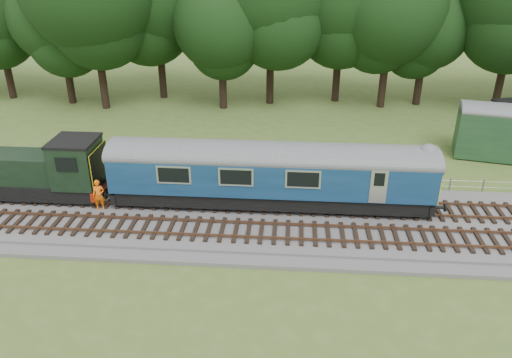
{
  "coord_description": "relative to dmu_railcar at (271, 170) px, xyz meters",
  "views": [
    {
      "loc": [
        2.14,
        -24.01,
        14.34
      ],
      "look_at": [
        0.16,
        1.4,
        2.0
      ],
      "focal_mm": 35.0,
      "sensor_mm": 36.0,
      "label": 1
    }
  ],
  "objects": [
    {
      "name": "shunter_loco",
      "position": [
        -13.93,
        0.0,
        -0.63
      ],
      "size": [
        8.91,
        2.6,
        3.38
      ],
      "color": "black",
      "rests_on": "ground"
    },
    {
      "name": "track_north",
      "position": [
        -0.99,
        -0.0,
        -2.19
      ],
      "size": [
        67.2,
        2.4,
        0.21
      ],
      "color": "black",
      "rests_on": "ballast"
    },
    {
      "name": "ballast",
      "position": [
        -0.99,
        -1.4,
        -2.43
      ],
      "size": [
        70.0,
        7.0,
        0.35
      ],
      "primitive_type": "cube",
      "color": "#4C4C4F",
      "rests_on": "ground"
    },
    {
      "name": "track_south",
      "position": [
        -0.99,
        -3.0,
        -2.19
      ],
      "size": [
        67.2,
        2.4,
        0.21
      ],
      "color": "black",
      "rests_on": "ballast"
    },
    {
      "name": "tree_line",
      "position": [
        -0.99,
        20.6,
        -2.61
      ],
      "size": [
        70.0,
        8.0,
        18.0
      ],
      "primitive_type": null,
      "color": "black",
      "rests_on": "ground"
    },
    {
      "name": "fence",
      "position": [
        -0.99,
        3.1,
        -2.61
      ],
      "size": [
        64.0,
        0.12,
        1.0
      ],
      "primitive_type": null,
      "color": "#6B6054",
      "rests_on": "ground"
    },
    {
      "name": "worker",
      "position": [
        -9.64,
        -1.28,
        -1.34
      ],
      "size": [
        0.76,
        0.59,
        1.84
      ],
      "primitive_type": "imported",
      "rotation": [
        0.0,
        0.0,
        0.25
      ],
      "color": "orange",
      "rests_on": "ballast"
    },
    {
      "name": "ground",
      "position": [
        -0.99,
        -1.4,
        -2.61
      ],
      "size": [
        120.0,
        120.0,
        0.0
      ],
      "primitive_type": "plane",
      "color": "#436123",
      "rests_on": "ground"
    },
    {
      "name": "dmu_railcar",
      "position": [
        0.0,
        0.0,
        0.0
      ],
      "size": [
        18.05,
        2.86,
        3.88
      ],
      "color": "black",
      "rests_on": "ground"
    }
  ]
}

